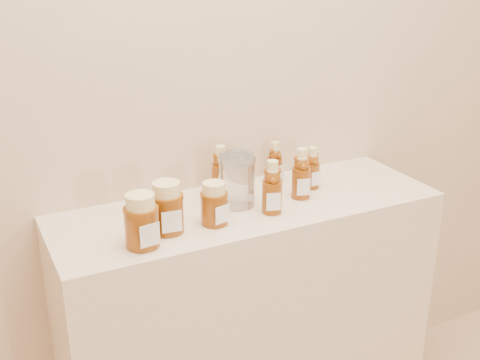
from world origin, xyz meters
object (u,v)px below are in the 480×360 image
display_table (248,329)px  glass_canister (237,178)px  bear_bottle_front_left (272,184)px  honey_jar_left (167,207)px  bear_bottle_back_left (221,166)px

display_table → glass_canister: 0.54m
bear_bottle_front_left → honey_jar_left: bearing=-162.6°
bear_bottle_back_left → glass_canister: size_ratio=1.01×
display_table → honey_jar_left: 0.60m
display_table → bear_bottle_back_left: size_ratio=6.83×
bear_bottle_back_left → glass_canister: 0.11m
bear_bottle_back_left → honey_jar_left: bearing=-140.6°
bear_bottle_front_left → glass_canister: bear_bottle_front_left is taller
glass_canister → bear_bottle_front_left: bearing=-54.3°
honey_jar_left → glass_canister: bearing=22.8°
display_table → bear_bottle_front_left: 0.55m
bear_bottle_back_left → display_table: bearing=-73.7°
display_table → glass_canister: glass_canister is taller
honey_jar_left → bear_bottle_back_left: bearing=43.1°
honey_jar_left → glass_canister: 0.26m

